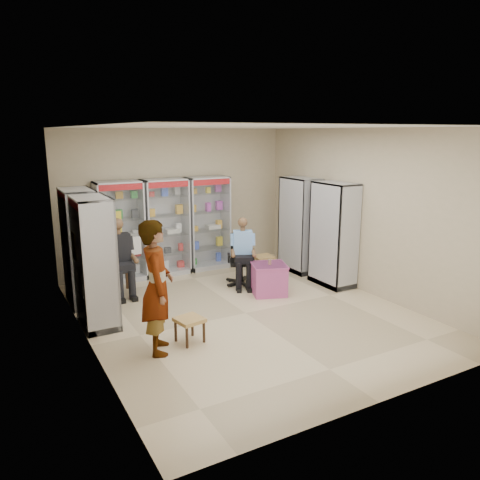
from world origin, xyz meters
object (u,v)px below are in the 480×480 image
cabinet_right_far (300,225)px  standing_man (157,287)px  cabinet_left_near (95,263)px  wooden_chair (119,269)px  cabinet_left_far (81,247)px  office_chair (241,260)px  cabinet_back_right (208,223)px  seated_shopkeeper (243,254)px  pink_trunk (269,279)px  cabinet_right_near (334,235)px  woven_stool_a (263,265)px  cabinet_back_left (120,232)px  cabinet_back_mid (166,227)px  woven_stool_b (190,330)px

cabinet_right_far → standing_man: 4.51m
cabinet_left_near → wooden_chair: (0.68, 1.30, -0.53)m
cabinet_left_far → office_chair: (2.91, -0.43, -0.51)m
cabinet_back_right → seated_shopkeeper: cabinet_back_right is taller
cabinet_left_far → pink_trunk: (3.07, -1.18, -0.72)m
cabinet_right_near → woven_stool_a: 1.69m
standing_man → cabinet_back_left: bearing=11.0°
cabinet_back_mid → cabinet_left_near: same height
cabinet_right_near → cabinet_left_near: 4.46m
office_chair → seated_shopkeeper: (0.00, -0.05, 0.13)m
seated_shopkeeper → woven_stool_b: seated_shopkeeper is taller
cabinet_back_right → standing_man: cabinet_back_right is taller
seated_shopkeeper → pink_trunk: size_ratio=2.13×
cabinet_back_right → office_chair: size_ratio=2.02×
cabinet_back_mid → cabinet_right_near: bearing=-40.8°
cabinet_left_far → wooden_chair: cabinet_left_far is taller
cabinet_back_right → cabinet_back_left: bearing=180.0°
cabinet_back_left → cabinet_back_right: bearing=0.0°
cabinet_left_near → standing_man: cabinet_left_near is taller
cabinet_back_right → cabinet_left_far: (-2.83, -0.93, 0.00)m
cabinet_right_far → woven_stool_a: bearing=79.6°
cabinet_right_far → cabinet_right_near: size_ratio=1.00×
pink_trunk → woven_stool_a: pink_trunk is taller
cabinet_back_mid → office_chair: cabinet_back_mid is taller
cabinet_back_left → seated_shopkeeper: (1.98, -1.41, -0.37)m
cabinet_right_far → wooden_chair: bearing=84.0°
cabinet_back_left → cabinet_right_near: (3.53, -2.23, 0.00)m
cabinet_back_mid → wooden_chair: 1.50m
cabinet_right_far → wooden_chair: cabinet_right_far is taller
cabinet_right_far → woven_stool_b: cabinet_right_far is taller
cabinet_back_left → cabinet_left_far: 1.32m
seated_shopkeeper → woven_stool_a: 0.96m
cabinet_right_near → office_chair: size_ratio=2.02×
cabinet_back_mid → cabinet_back_right: same height
wooden_chair → cabinet_back_mid: bearing=31.3°
pink_trunk → wooden_chair: bearing=150.1°
cabinet_right_far → seated_shopkeeper: size_ratio=1.59×
cabinet_left_near → woven_stool_a: bearing=106.0°
cabinet_back_mid → cabinet_back_right: 0.95m
cabinet_left_near → cabinet_right_near: bearing=87.4°
cabinet_back_mid → cabinet_back_right: bearing=0.0°
cabinet_back_mid → standing_man: size_ratio=1.09×
cabinet_right_far → wooden_chair: (-3.78, 0.40, -0.53)m
wooden_chair → cabinet_right_near: bearing=-21.6°
cabinet_back_right → woven_stool_b: (-1.83, -3.28, -0.82)m
cabinet_left_near → woven_stool_b: size_ratio=5.55×
pink_trunk → cabinet_back_mid: bearing=119.5°
wooden_chair → pink_trunk: size_ratio=1.59×
cabinet_right_far → cabinet_left_far: size_ratio=1.00×
cabinet_back_mid → wooden_chair: cabinet_back_mid is taller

